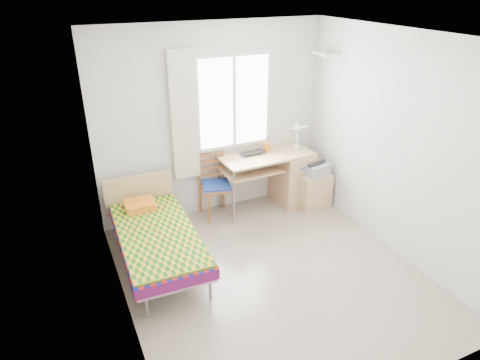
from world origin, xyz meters
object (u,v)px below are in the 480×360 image
bed (155,234)px  chair (215,181)px  cabinet (311,189)px  printer (313,167)px  desk (287,175)px

bed → chair: 1.31m
cabinet → printer: bearing=42.3°
bed → cabinet: (2.41, 0.42, -0.12)m
desk → chair: bearing=172.3°
desk → cabinet: desk is taller
bed → printer: (2.42, 0.43, 0.22)m
bed → desk: (2.15, 0.66, 0.06)m
printer → bed: bearing=175.9°
desk → chair: 1.10m
cabinet → printer: printer is taller
desk → chair: (-1.09, 0.11, 0.07)m
desk → chair: size_ratio=1.46×
bed → printer: bearing=11.7°
bed → printer: 2.47m
chair → desk: bearing=7.0°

